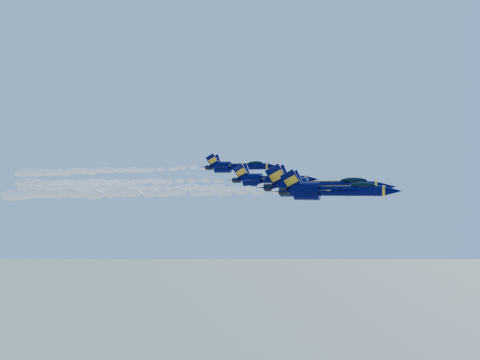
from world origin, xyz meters
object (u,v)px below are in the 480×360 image
(jet_third, at_px, (269,179))
(jet_fourth, at_px, (237,167))
(jet_lead, at_px, (331,190))
(jet_second, at_px, (319,186))

(jet_third, height_order, jet_fourth, jet_fourth)
(jet_lead, xyz_separation_m, jet_fourth, (-22.28, 24.78, 4.69))
(jet_second, relative_size, jet_fourth, 1.32)
(jet_fourth, bearing_deg, jet_third, -42.38)
(jet_lead, xyz_separation_m, jet_third, (-13.19, 16.49, 1.91))
(jet_third, bearing_deg, jet_second, -36.54)
(jet_second, relative_size, jet_third, 1.29)
(jet_fourth, bearing_deg, jet_lead, -48.05)
(jet_lead, xyz_separation_m, jet_second, (-3.06, 8.99, 0.60))
(jet_second, distance_m, jet_fourth, 25.21)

